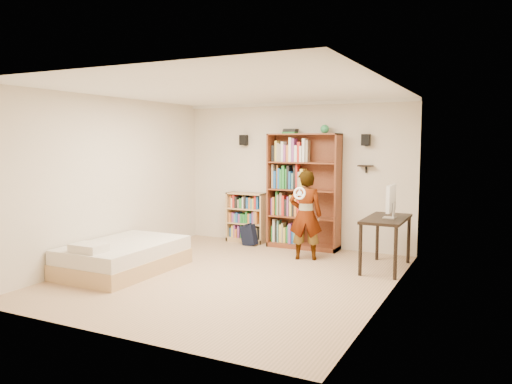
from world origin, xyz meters
TOP-DOWN VIEW (x-y plane):
  - ground at (0.00, 0.00)m, footprint 4.50×5.00m
  - room_shell at (0.00, 0.00)m, footprint 4.52×5.02m
  - crown_molding at (0.00, 0.00)m, footprint 4.50×5.00m
  - speaker_left at (-1.05, 2.40)m, footprint 0.14×0.12m
  - speaker_right at (1.35, 2.40)m, footprint 0.14×0.12m
  - wall_shelf at (1.35, 2.41)m, footprint 0.25×0.16m
  - tall_bookshelf at (0.24, 2.31)m, footprint 1.34×0.39m
  - low_bookshelf at (-0.97, 2.35)m, footprint 0.78×0.29m
  - computer_desk at (1.93, 1.44)m, footprint 0.59×1.19m
  - imac at (1.99, 1.39)m, footprint 0.11×0.51m
  - daybed at (-1.62, -0.46)m, footprint 1.23×1.89m
  - person at (0.59, 1.50)m, footprint 0.64×0.52m
  - wii_wheel at (0.59, 1.22)m, footprint 0.21×0.08m
  - navy_bag at (-0.78, 2.08)m, footprint 0.32×0.22m

SIDE VIEW (x-z plane):
  - ground at x=0.00m, z-range -0.01..0.01m
  - navy_bag at x=-0.78m, z-range 0.00..0.41m
  - daybed at x=-1.62m, z-range 0.00..0.56m
  - computer_desk at x=1.93m, z-range 0.00..0.81m
  - low_bookshelf at x=-0.97m, z-range 0.00..0.97m
  - person at x=0.59m, z-range 0.00..1.50m
  - tall_bookshelf at x=0.24m, z-range 0.00..2.12m
  - imac at x=1.99m, z-range 0.81..1.32m
  - wii_wheel at x=0.59m, z-range 1.03..1.25m
  - wall_shelf at x=1.35m, z-range 1.54..1.56m
  - room_shell at x=0.00m, z-range 0.41..3.12m
  - speaker_left at x=-1.05m, z-range 1.90..2.10m
  - speaker_right at x=1.35m, z-range 1.90..2.10m
  - crown_molding at x=0.00m, z-range 2.64..2.70m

